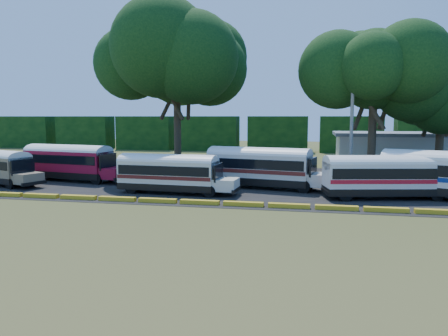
% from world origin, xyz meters
% --- Properties ---
extents(ground, '(160.00, 160.00, 0.00)m').
position_xyz_m(ground, '(0.00, 0.00, 0.00)').
color(ground, '#3A4D19').
rests_on(ground, ground).
extents(asphalt_strip, '(64.00, 24.00, 0.02)m').
position_xyz_m(asphalt_strip, '(1.00, 12.00, 0.01)').
color(asphalt_strip, black).
rests_on(asphalt_strip, ground).
extents(curb, '(53.70, 0.45, 0.30)m').
position_xyz_m(curb, '(-0.00, 1.00, 0.15)').
color(curb, gold).
rests_on(curb, ground).
extents(terminal_building, '(19.00, 9.00, 4.00)m').
position_xyz_m(terminal_building, '(18.00, 30.00, 2.03)').
color(terminal_building, beige).
rests_on(terminal_building, ground).
extents(treeline_backdrop, '(130.00, 4.00, 6.00)m').
position_xyz_m(treeline_backdrop, '(0.00, 48.00, 3.00)').
color(treeline_backdrop, black).
rests_on(treeline_backdrop, ground).
extents(bus_red, '(10.50, 4.25, 3.36)m').
position_xyz_m(bus_red, '(-16.03, 9.30, 1.93)').
color(bus_red, black).
rests_on(bus_red, ground).
extents(bus_cream_west, '(9.43, 2.84, 3.06)m').
position_xyz_m(bus_cream_west, '(-4.78, 4.72, 1.73)').
color(bus_cream_west, black).
rests_on(bus_cream_west, ground).
extents(bus_cream_east, '(10.66, 4.56, 3.41)m').
position_xyz_m(bus_cream_east, '(1.80, 8.66, 1.93)').
color(bus_cream_east, black).
rests_on(bus_cream_east, ground).
extents(bus_white_red, '(9.94, 4.39, 3.17)m').
position_xyz_m(bus_white_red, '(10.93, 5.68, 1.79)').
color(bus_white_red, black).
rests_on(bus_white_red, ground).
extents(tree_west, '(13.61, 13.61, 17.43)m').
position_xyz_m(tree_west, '(-9.06, 20.04, 12.41)').
color(tree_west, '#36271B').
rests_on(tree_west, ground).
extents(tree_center, '(10.57, 10.57, 14.35)m').
position_xyz_m(tree_center, '(11.63, 18.04, 10.42)').
color(tree_center, '#36271B').
rests_on(tree_center, ground).
extents(tree_east, '(9.19, 9.19, 12.12)m').
position_xyz_m(tree_east, '(18.91, 22.12, 8.70)').
color(tree_east, '#36271B').
rests_on(tree_east, ground).
extents(utility_pole, '(1.60, 0.30, 8.90)m').
position_xyz_m(utility_pole, '(9.28, 13.59, 4.56)').
color(utility_pole, gray).
rests_on(utility_pole, ground).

